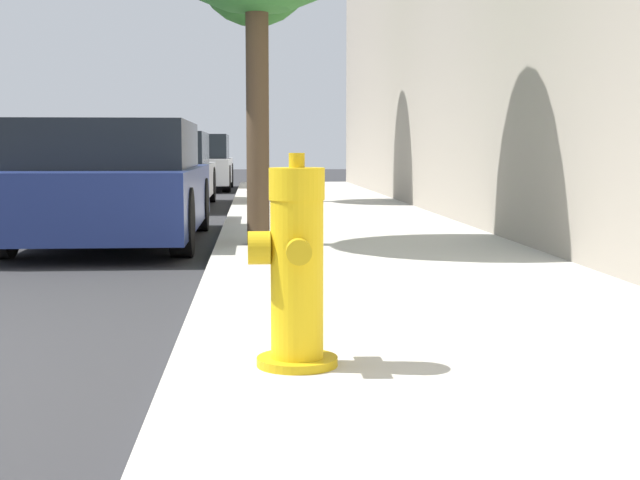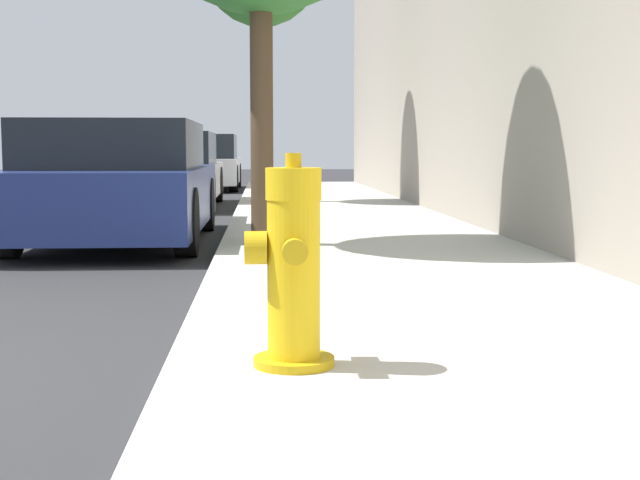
{
  "view_description": "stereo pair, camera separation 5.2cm",
  "coord_description": "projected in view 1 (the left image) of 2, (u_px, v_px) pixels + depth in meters",
  "views": [
    {
      "loc": [
        2.26,
        -3.57,
        0.98
      ],
      "look_at": [
        2.6,
        1.14,
        0.5
      ],
      "focal_mm": 50.0,
      "sensor_mm": 36.0,
      "label": 1
    },
    {
      "loc": [
        2.31,
        -3.57,
        0.98
      ],
      "look_at": [
        2.6,
        1.14,
        0.5
      ],
      "focal_mm": 50.0,
      "sensor_mm": 36.0,
      "label": 2
    }
  ],
  "objects": [
    {
      "name": "parked_car_mid",
      "position": [
        161.0,
        171.0,
        15.09
      ],
      "size": [
        1.7,
        4.12,
        1.26
      ],
      "color": "#B7B7BC",
      "rests_on": "ground_plane"
    },
    {
      "name": "fire_hydrant",
      "position": [
        296.0,
        269.0,
        3.54
      ],
      "size": [
        0.36,
        0.36,
        0.85
      ],
      "color": "#C39C11",
      "rests_on": "sidewalk_slab"
    },
    {
      "name": "sidewalk_slab",
      "position": [
        506.0,
        372.0,
        3.71
      ],
      "size": [
        2.79,
        40.0,
        0.12
      ],
      "color": "beige",
      "rests_on": "ground_plane"
    },
    {
      "name": "parked_car_far",
      "position": [
        196.0,
        163.0,
        21.39
      ],
      "size": [
        1.7,
        4.06,
        1.33
      ],
      "color": "silver",
      "rests_on": "ground_plane"
    },
    {
      "name": "parked_car_near",
      "position": [
        113.0,
        184.0,
        9.27
      ],
      "size": [
        1.81,
        4.22,
        1.26
      ],
      "color": "navy",
      "rests_on": "ground_plane"
    }
  ]
}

